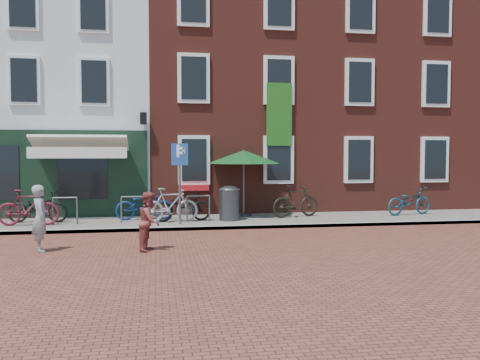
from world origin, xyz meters
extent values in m
plane|color=brown|center=(0.00, 0.00, 0.00)|extent=(80.00, 80.00, 0.00)
cube|color=slate|center=(1.00, 1.50, 0.05)|extent=(24.00, 3.00, 0.10)
cube|color=silver|center=(-5.00, 7.00, 4.50)|extent=(8.00, 8.00, 9.00)
cube|color=maroon|center=(2.00, 7.00, 5.00)|extent=(6.00, 8.00, 10.00)
cube|color=maroon|center=(8.00, 7.00, 5.00)|extent=(6.00, 8.00, 10.00)
cylinder|color=#3B3C3E|center=(1.49, 1.31, 0.58)|extent=(0.64, 0.64, 0.96)
ellipsoid|color=#3B3C3E|center=(1.49, 1.31, 1.13)|extent=(0.64, 0.64, 0.29)
cylinder|color=#4C4C4F|center=(-0.09, 0.77, 1.25)|extent=(0.07, 0.07, 2.29)
cube|color=#214A97|center=(-0.09, 0.75, 2.20)|extent=(0.50, 0.04, 0.65)
cylinder|color=#4C4C4F|center=(2.13, 2.29, 0.14)|extent=(0.50, 0.50, 0.08)
cylinder|color=#4C4C4F|center=(2.13, 2.29, 1.16)|extent=(0.06, 0.06, 2.11)
cone|color=#14461B|center=(2.13, 2.29, 2.21)|extent=(2.51, 2.51, 0.45)
imported|color=gray|center=(-3.39, -2.58, 0.76)|extent=(0.52, 0.64, 1.52)
imported|color=brown|center=(-0.95, -2.84, 0.68)|extent=(0.69, 0.78, 1.35)
imported|color=black|center=(-4.40, 1.75, 0.58)|extent=(1.88, 0.82, 0.96)
imported|color=#5A1523|center=(-4.52, 1.10, 0.63)|extent=(1.78, 0.54, 1.06)
imported|color=navy|center=(-1.17, 1.88, 0.58)|extent=(1.87, 0.78, 0.96)
imported|color=gray|center=(-0.37, 1.16, 0.63)|extent=(1.83, 0.82, 1.06)
imported|color=black|center=(0.01, 1.36, 0.58)|extent=(1.89, 0.87, 0.96)
imported|color=black|center=(3.80, 1.74, 0.63)|extent=(1.84, 1.00, 1.06)
imported|color=#123B50|center=(7.83, 1.69, 0.58)|extent=(1.93, 1.07, 0.96)
camera|label=1|loc=(-0.78, -14.52, 2.22)|focal=37.84mm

